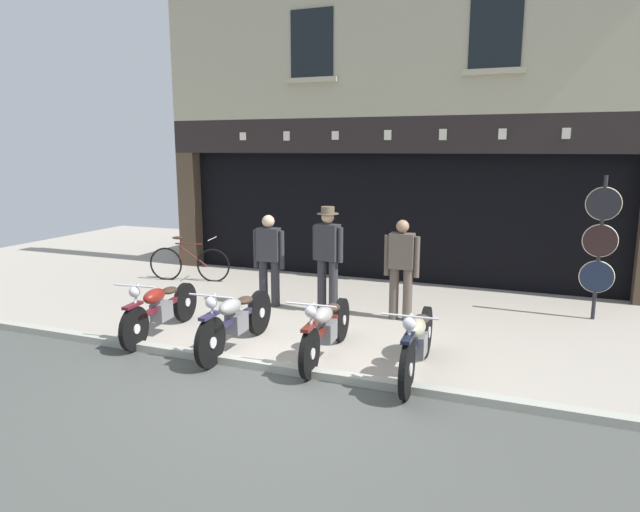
{
  "coord_description": "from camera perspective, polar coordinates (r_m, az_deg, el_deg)",
  "views": [
    {
      "loc": [
        2.8,
        -5.74,
        2.69
      ],
      "look_at": [
        -0.44,
        2.55,
        0.97
      ],
      "focal_mm": 31.27,
      "sensor_mm": 36.0,
      "label": 1
    }
  ],
  "objects": [
    {
      "name": "shop_facade",
      "position": [
        13.09,
        8.99,
        6.54
      ],
      "size": [
        10.13,
        4.42,
        6.35
      ],
      "color": "black",
      "rests_on": "ground"
    },
    {
      "name": "motorcycle_center_right",
      "position": [
        6.81,
        9.92,
        -8.61
      ],
      "size": [
        0.62,
        2.0,
        0.93
      ],
      "rotation": [
        0.0,
        0.0,
        3.18
      ],
      "color": "black",
      "rests_on": "ground"
    },
    {
      "name": "salesman_left",
      "position": [
        9.59,
        -5.25,
        -0.02
      ],
      "size": [
        0.56,
        0.26,
        1.59
      ],
      "rotation": [
        0.0,
        0.0,
        3.24
      ],
      "color": "#2D2D33",
      "rests_on": "ground"
    },
    {
      "name": "leaning_bicycle",
      "position": [
        11.8,
        -13.26,
        -0.69
      ],
      "size": [
        1.69,
        0.57,
        0.94
      ],
      "rotation": [
        0.0,
        0.0,
        -1.34
      ],
      "color": "black",
      "rests_on": "ground"
    },
    {
      "name": "advert_board_far",
      "position": [
        12.58,
        -6.06,
        6.49
      ],
      "size": [
        0.69,
        0.03,
        0.91
      ],
      "color": "silver"
    },
    {
      "name": "salesman_right",
      "position": [
        8.86,
        8.34,
        -0.95
      ],
      "size": [
        0.56,
        0.25,
        1.61
      ],
      "rotation": [
        0.0,
        0.0,
        3.18
      ],
      "color": "brown",
      "rests_on": "ground"
    },
    {
      "name": "motorcycle_left",
      "position": [
        8.46,
        -16.02,
        -5.11
      ],
      "size": [
        0.62,
        1.99,
        0.9
      ],
      "rotation": [
        0.0,
        0.0,
        3.24
      ],
      "color": "black",
      "rests_on": "ground"
    },
    {
      "name": "shopkeeper_center",
      "position": [
        9.13,
        0.79,
        0.21
      ],
      "size": [
        0.55,
        0.35,
        1.77
      ],
      "rotation": [
        0.0,
        0.0,
        2.98
      ],
      "color": "#2D2D33",
      "rests_on": "ground"
    },
    {
      "name": "tyre_sign_pole",
      "position": [
        9.74,
        26.73,
        1.3
      ],
      "size": [
        0.52,
        0.06,
        2.29
      ],
      "color": "#232328",
      "rests_on": "ground"
    },
    {
      "name": "ground",
      "position": [
        6.16,
        -8.47,
        -15.52
      ],
      "size": [
        21.83,
        22.0,
        0.18
      ],
      "color": "#A39A8D"
    },
    {
      "name": "advert_board_near",
      "position": [
        12.14,
        -1.7,
        6.77
      ],
      "size": [
        0.74,
        0.03,
        1.05
      ],
      "color": "beige"
    },
    {
      "name": "motorcycle_center_left",
      "position": [
        7.64,
        -8.62,
        -6.43
      ],
      "size": [
        0.62,
        2.02,
        0.92
      ],
      "rotation": [
        0.0,
        0.0,
        3.16
      ],
      "color": "black",
      "rests_on": "ground"
    },
    {
      "name": "motorcycle_center",
      "position": [
        7.26,
        0.64,
        -7.35
      ],
      "size": [
        0.62,
        2.0,
        0.91
      ],
      "rotation": [
        0.0,
        0.0,
        3.2
      ],
      "color": "black",
      "rests_on": "ground"
    }
  ]
}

